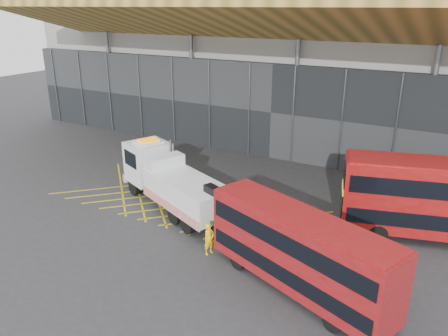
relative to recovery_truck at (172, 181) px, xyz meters
The scene contains 6 objects.
ground_plane 2.11m from the recovery_truck, 117.26° to the left, with size 120.00×120.00×0.00m, color #2C2C2F.
road_markings 2.34m from the recovery_truck, 39.20° to the left, with size 19.96×7.16×0.01m.
construction_building 20.64m from the recovery_truck, 85.71° to the left, with size 55.00×23.97×18.00m.
recovery_truck is the anchor object (origin of this frame).
bus_towed 11.21m from the recovery_truck, 23.49° to the right, with size 9.72×5.49×3.90m.
worker 6.40m from the recovery_truck, 36.33° to the right, with size 0.63×0.42×1.74m, color yellow.
Camera 1 is at (16.23, -21.95, 12.50)m, focal length 35.00 mm.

